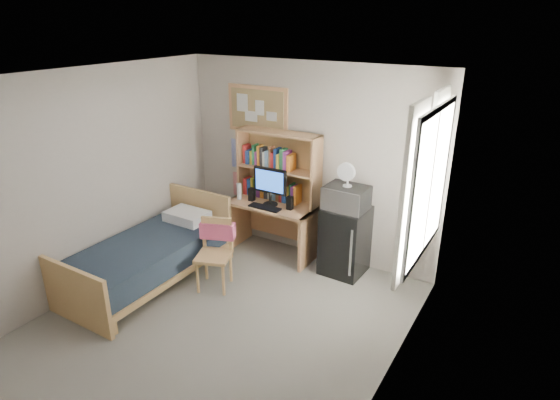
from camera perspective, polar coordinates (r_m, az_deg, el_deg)
The scene contains 25 objects.
floor at distance 5.23m, azimuth -8.06°, elevation -15.31°, with size 3.60×4.20×0.02m, color gray.
ceiling at distance 4.22m, azimuth -9.96°, elevation 14.33°, with size 3.60×4.20×0.02m, color silver.
wall_back at distance 6.21m, azimuth 3.47°, elevation 4.64°, with size 3.60×0.04×2.60m, color beige.
wall_left at distance 5.82m, azimuth -22.74°, elevation 1.77°, with size 0.04×4.20×2.60m, color beige.
wall_right at distance 3.77m, azimuth 12.91°, elevation -7.72°, with size 0.04×4.20×2.60m, color beige.
window_unit at distance 4.73m, azimuth 17.36°, elevation 1.96°, with size 0.10×1.40×1.70m, color white.
curtain_left at distance 4.37m, azimuth 15.65°, elevation 0.54°, with size 0.04×0.55×1.70m, color silver.
curtain_right at distance 5.11m, azimuth 18.18°, elevation 3.31°, with size 0.04×0.55×1.70m, color silver.
bulletin_board at distance 6.43m, azimuth -2.74°, elevation 10.95°, with size 0.94×0.03×0.64m, color #A38856.
poster_wave at distance 6.77m, azimuth -4.88°, elevation 5.61°, with size 0.30×0.01×0.42m, color #2838A2.
poster_japan at distance 6.92m, azimuth -4.76°, elevation 1.87°, with size 0.28×0.01×0.36m, color red.
desk at distance 6.45m, azimuth -0.88°, elevation -3.47°, with size 1.19×0.60×0.75m, color tan.
desk_chair at distance 5.69m, azimuth -8.11°, elevation -6.73°, with size 0.43×0.43×0.86m, color tan.
mini_fridge at distance 6.02m, azimuth 7.92°, elevation -4.91°, with size 0.52×0.52×0.89m, color black.
bed at distance 6.04m, azimuth -15.80°, elevation -7.29°, with size 1.00×1.99×0.55m, color #1C2632.
hutch at distance 6.26m, azimuth -0.20°, elevation 4.09°, with size 1.17×0.30×0.96m, color tan.
monitor at distance 6.17m, azimuth -1.20°, elevation 1.61°, with size 0.48×0.04×0.51m, color black.
keyboard at distance 6.14m, azimuth -1.88°, elevation -0.92°, with size 0.44×0.14×0.02m, color black.
speaker_left at distance 6.38m, azimuth -3.48°, elevation 0.68°, with size 0.07×0.07×0.18m, color black.
speaker_right at distance 6.08m, azimuth 1.21°, elevation -0.36°, with size 0.07×0.07×0.18m, color black.
water_bottle at distance 6.44m, azimuth -5.01°, elevation 1.06°, with size 0.07×0.07×0.23m, color white.
hoodie at distance 5.75m, azimuth -7.63°, elevation -3.73°, with size 0.42×0.13×0.20m, color #D7517A.
microwave at distance 5.76m, azimuth 8.13°, elevation 0.27°, with size 0.51×0.39×0.29m, color #B5B5BA.
desk_fan at distance 5.67m, azimuth 8.28°, elevation 2.96°, with size 0.22×0.22×0.28m, color white.
pillow at distance 6.36m, azimuth -11.26°, elevation -1.93°, with size 0.55×0.38×0.13m, color white.
Camera 1 is at (2.73, -3.17, 3.12)m, focal length 30.00 mm.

